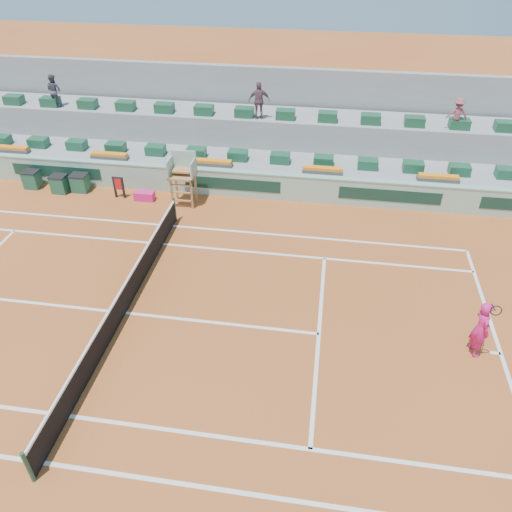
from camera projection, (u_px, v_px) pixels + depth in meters
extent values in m
plane|color=#9D4A1E|center=(126.00, 313.00, 16.55)|extent=(90.00, 90.00, 0.00)
cube|color=gray|center=(202.00, 161.00, 24.79)|extent=(36.00, 4.00, 1.20)
cube|color=gray|center=(209.00, 135.00, 25.67)|extent=(36.00, 2.40, 2.60)
cube|color=gray|center=(215.00, 107.00, 26.43)|extent=(36.00, 0.40, 4.40)
cube|color=#E11D78|center=(144.00, 196.00, 22.65)|extent=(0.91, 0.40, 0.40)
imported|color=#454651|center=(54.00, 90.00, 24.96)|extent=(0.88, 0.75, 1.58)
imported|color=#6D4857|center=(259.00, 101.00, 23.44)|extent=(1.09, 0.64, 1.75)
imported|color=#8B454B|center=(457.00, 114.00, 22.45)|extent=(0.94, 0.57, 1.43)
cube|color=white|center=(501.00, 354.00, 15.06)|extent=(0.12, 10.97, 0.01)
cube|color=white|center=(44.00, 463.00, 12.14)|extent=(23.77, 0.12, 0.01)
cube|color=white|center=(173.00, 226.00, 20.95)|extent=(23.77, 0.12, 0.01)
cube|color=white|center=(69.00, 416.00, 13.24)|extent=(23.77, 0.12, 0.01)
cube|color=white|center=(163.00, 244.00, 19.85)|extent=(23.77, 0.12, 0.01)
cube|color=white|center=(319.00, 334.00, 15.74)|extent=(0.12, 8.23, 0.01)
cube|color=white|center=(126.00, 313.00, 16.54)|extent=(12.80, 0.12, 0.01)
cube|color=white|center=(496.00, 353.00, 15.08)|extent=(0.30, 0.12, 0.01)
cube|color=black|center=(123.00, 302.00, 16.28)|extent=(0.03, 11.87, 0.92)
cube|color=white|center=(121.00, 291.00, 15.99)|extent=(0.06, 11.87, 0.07)
cylinder|color=#1C422E|center=(28.00, 467.00, 11.46)|extent=(0.10, 0.10, 1.10)
cylinder|color=#1C422E|center=(175.00, 209.00, 20.99)|extent=(0.10, 0.10, 1.10)
cube|color=#92B8A3|center=(190.00, 181.00, 23.02)|extent=(36.00, 0.30, 1.20)
cube|color=#7FAA94|center=(189.00, 168.00, 22.66)|extent=(36.00, 0.34, 0.06)
cube|color=#123328|center=(57.00, 172.00, 23.68)|extent=(4.40, 0.02, 0.56)
cube|color=#123328|center=(232.00, 184.00, 22.62)|extent=(4.40, 0.02, 0.56)
cube|color=#123328|center=(390.00, 196.00, 21.74)|extent=(4.40, 0.02, 0.56)
cube|color=#9C673B|center=(172.00, 193.00, 21.87)|extent=(0.08, 0.08, 1.35)
cube|color=#9C673B|center=(192.00, 195.00, 21.76)|extent=(0.08, 0.08, 1.35)
cube|color=#9C673B|center=(176.00, 186.00, 22.43)|extent=(0.08, 0.08, 1.35)
cube|color=#9C673B|center=(196.00, 187.00, 22.32)|extent=(0.08, 0.08, 1.35)
cube|color=#9C673B|center=(183.00, 176.00, 21.68)|extent=(1.10, 0.90, 0.08)
cube|color=#92B8A3|center=(184.00, 161.00, 21.69)|extent=(1.10, 0.08, 1.00)
cube|color=#92B8A3|center=(170.00, 167.00, 21.54)|extent=(0.06, 0.90, 0.80)
cube|color=#92B8A3|center=(194.00, 169.00, 21.41)|extent=(0.06, 0.90, 0.80)
cube|color=#9C673B|center=(183.00, 170.00, 21.62)|extent=(0.80, 0.60, 0.08)
cube|color=#9C673B|center=(182.00, 201.00, 22.00)|extent=(0.90, 0.08, 0.06)
cube|color=#9C673B|center=(182.00, 193.00, 21.77)|extent=(0.90, 0.08, 0.06)
cube|color=#9C673B|center=(181.00, 185.00, 21.57)|extent=(0.90, 0.08, 0.06)
cube|color=#184A30|center=(1.00, 140.00, 24.84)|extent=(0.90, 0.60, 0.44)
cube|color=#184A30|center=(39.00, 142.00, 24.59)|extent=(0.90, 0.60, 0.44)
cube|color=#184A30|center=(77.00, 145.00, 24.34)|extent=(0.90, 0.60, 0.44)
cube|color=#184A30|center=(116.00, 147.00, 24.09)|extent=(0.90, 0.60, 0.44)
cube|color=#184A30|center=(156.00, 150.00, 23.84)|extent=(0.90, 0.60, 0.44)
cube|color=#184A30|center=(196.00, 153.00, 23.59)|extent=(0.90, 0.60, 0.44)
cube|color=#184A30|center=(238.00, 155.00, 23.34)|extent=(0.90, 0.60, 0.44)
cube|color=#184A30|center=(280.00, 158.00, 23.09)|extent=(0.90, 0.60, 0.44)
cube|color=#184A30|center=(323.00, 161.00, 22.84)|extent=(0.90, 0.60, 0.44)
cube|color=#184A30|center=(368.00, 164.00, 22.59)|extent=(0.90, 0.60, 0.44)
cube|color=#184A30|center=(413.00, 167.00, 22.34)|extent=(0.90, 0.60, 0.44)
cube|color=#184A30|center=(459.00, 170.00, 22.09)|extent=(0.90, 0.60, 0.44)
cube|color=#184A30|center=(507.00, 173.00, 21.84)|extent=(0.90, 0.60, 0.44)
cube|color=#184A30|center=(14.00, 100.00, 25.55)|extent=(0.90, 0.60, 0.44)
cube|color=#184A30|center=(50.00, 102.00, 25.30)|extent=(0.90, 0.60, 0.44)
cube|color=#184A30|center=(88.00, 104.00, 25.05)|extent=(0.90, 0.60, 0.44)
cube|color=#184A30|center=(126.00, 106.00, 24.80)|extent=(0.90, 0.60, 0.44)
cube|color=#184A30|center=(164.00, 108.00, 24.55)|extent=(0.90, 0.60, 0.44)
cube|color=#184A30|center=(204.00, 110.00, 24.30)|extent=(0.90, 0.60, 0.44)
cube|color=#184A30|center=(244.00, 112.00, 24.05)|extent=(0.90, 0.60, 0.44)
cube|color=#184A30|center=(286.00, 114.00, 23.80)|extent=(0.90, 0.60, 0.44)
cube|color=#184A30|center=(328.00, 117.00, 23.55)|extent=(0.90, 0.60, 0.44)
cube|color=#184A30|center=(371.00, 119.00, 23.30)|extent=(0.90, 0.60, 0.44)
cube|color=#184A30|center=(415.00, 121.00, 23.05)|extent=(0.90, 0.60, 0.44)
cube|color=#184A30|center=(459.00, 124.00, 22.80)|extent=(0.90, 0.60, 0.44)
cube|color=#184A30|center=(505.00, 126.00, 22.55)|extent=(0.90, 0.60, 0.44)
cube|color=#4A4A4A|center=(12.00, 150.00, 24.15)|extent=(1.80, 0.36, 0.16)
cube|color=orange|center=(11.00, 148.00, 24.07)|extent=(1.70, 0.32, 0.12)
cube|color=#4A4A4A|center=(110.00, 157.00, 23.53)|extent=(1.80, 0.36, 0.16)
cube|color=orange|center=(109.00, 154.00, 23.45)|extent=(1.70, 0.32, 0.12)
cube|color=#4A4A4A|center=(213.00, 164.00, 22.90)|extent=(1.80, 0.36, 0.16)
cube|color=orange|center=(213.00, 161.00, 22.82)|extent=(1.70, 0.32, 0.12)
cube|color=#4A4A4A|center=(322.00, 171.00, 22.28)|extent=(1.80, 0.36, 0.16)
cube|color=orange|center=(323.00, 168.00, 22.20)|extent=(1.70, 0.32, 0.12)
cube|color=#4A4A4A|center=(438.00, 179.00, 21.66)|extent=(1.80, 0.36, 0.16)
cube|color=orange|center=(439.00, 176.00, 21.58)|extent=(1.70, 0.32, 0.12)
cube|color=#1A4E38|center=(80.00, 183.00, 23.25)|extent=(0.72, 0.62, 0.80)
cube|color=black|center=(78.00, 175.00, 23.01)|extent=(0.76, 0.66, 0.04)
cube|color=#1A4E38|center=(60.00, 184.00, 23.16)|extent=(0.68, 0.59, 0.80)
cube|color=black|center=(58.00, 176.00, 22.91)|extent=(0.72, 0.62, 0.04)
cube|color=#1A4E38|center=(32.00, 180.00, 23.54)|extent=(0.70, 0.60, 0.80)
cube|color=black|center=(30.00, 172.00, 23.30)|extent=(0.74, 0.64, 0.04)
cube|color=black|center=(115.00, 187.00, 22.70)|extent=(0.09, 0.09, 1.00)
cube|color=black|center=(123.00, 188.00, 22.65)|extent=(0.09, 0.09, 1.00)
cube|color=black|center=(117.00, 178.00, 22.38)|extent=(0.51, 0.07, 0.06)
cube|color=red|center=(118.00, 184.00, 22.54)|extent=(0.37, 0.03, 0.56)
imported|color=#E11D78|center=(481.00, 328.00, 14.58)|extent=(0.59, 0.78, 1.92)
cylinder|color=black|center=(494.00, 307.00, 13.70)|extent=(0.03, 0.35, 0.09)
torus|color=black|center=(496.00, 311.00, 13.49)|extent=(0.31, 0.08, 0.31)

